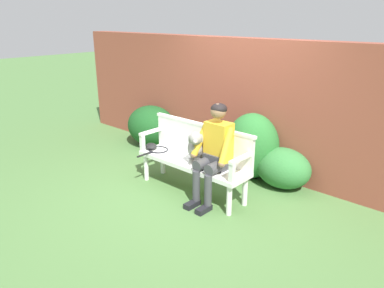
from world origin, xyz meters
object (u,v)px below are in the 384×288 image
(garden_bench, at_px, (192,165))
(person_seated, at_px, (215,150))
(dog_on_bench, at_px, (196,147))
(tennis_racket, at_px, (157,150))
(baseball_glove, at_px, (151,146))

(garden_bench, height_order, person_seated, person_seated)
(person_seated, bearing_deg, dog_on_bench, -176.14)
(dog_on_bench, height_order, tennis_racket, dog_on_bench)
(garden_bench, bearing_deg, baseball_glove, -175.69)
(tennis_racket, relative_size, baseball_glove, 2.55)
(person_seated, bearing_deg, tennis_racket, -178.01)
(garden_bench, xyz_separation_m, dog_on_bench, (0.10, -0.03, 0.31))
(tennis_racket, xyz_separation_m, baseball_glove, (-0.12, -0.01, 0.04))
(tennis_racket, height_order, baseball_glove, baseball_glove)
(garden_bench, distance_m, baseball_glove, 0.79)
(dog_on_bench, bearing_deg, garden_bench, 163.82)
(garden_bench, relative_size, person_seated, 1.29)
(person_seated, height_order, tennis_racket, person_seated)
(garden_bench, distance_m, dog_on_bench, 0.32)
(person_seated, bearing_deg, baseball_glove, -177.57)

